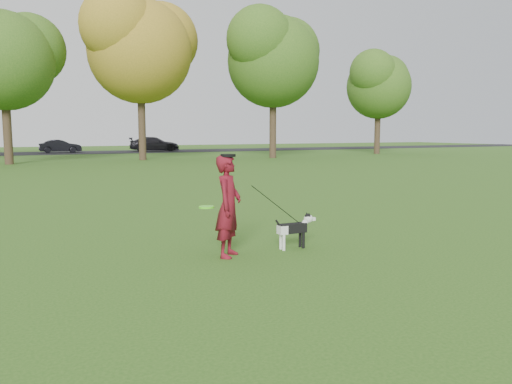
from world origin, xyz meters
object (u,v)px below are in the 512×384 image
man (228,206)px  dog (295,227)px  car_right (154,144)px  car_mid (60,146)px

man → dog: bearing=-49.5°
dog → car_right: car_right is taller
car_mid → car_right: bearing=-89.3°
dog → man: bearing=-179.4°
man → dog: man is taller
man → dog: 1.27m
dog → car_right: 40.54m
dog → car_mid: size_ratio=0.22×
dog → car_mid: bearing=90.9°
man → car_mid: man is taller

